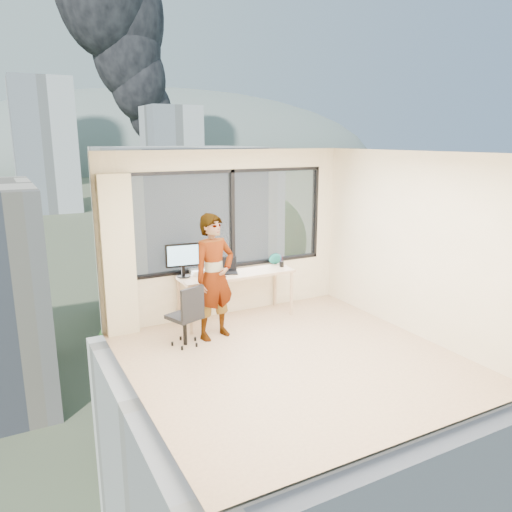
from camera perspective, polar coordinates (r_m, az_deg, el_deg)
floor at (r=6.49m, az=4.22°, el=-11.78°), size 4.00×4.00×0.01m
ceiling at (r=5.87m, az=4.67°, el=11.84°), size 4.00×4.00×0.01m
wall_front at (r=4.56m, az=18.03°, el=-5.95°), size 4.00×0.01×2.60m
wall_left at (r=5.29m, az=-14.25°, el=-3.01°), size 0.01×4.00×2.60m
wall_right at (r=7.29m, az=17.86°, el=1.24°), size 0.01×4.00×2.60m
window_wall at (r=7.75m, az=-3.14°, el=4.26°), size 3.30×0.16×1.55m
curtain at (r=7.16m, az=-15.65°, el=-0.05°), size 0.45×0.14×2.30m
desk at (r=7.70m, az=-2.30°, el=-4.60°), size 1.80×0.60×0.75m
chair at (r=6.79m, az=-8.29°, el=-6.73°), size 0.57×0.57×0.87m
person at (r=6.87m, az=-4.86°, el=-2.41°), size 0.73×0.56×1.77m
monitor at (r=7.36m, az=-8.45°, el=-0.46°), size 0.53×0.18×0.52m
game_console at (r=7.56m, az=-6.53°, el=-1.80°), size 0.28×0.24×0.07m
laptop at (r=7.53m, az=-3.43°, el=-1.22°), size 0.43×0.44×0.21m
cellphone at (r=7.34m, az=-3.93°, el=-2.42°), size 0.12×0.07×0.01m
pen_cup at (r=7.92m, az=2.99°, el=-0.93°), size 0.09×0.09×0.09m
handbag at (r=8.08m, az=2.25°, el=-0.31°), size 0.23×0.13×0.18m
exterior_ground at (r=126.11m, az=-26.27°, el=4.45°), size 400.00×400.00×0.04m
near_bldg_b at (r=46.38m, az=-8.30°, el=2.45°), size 14.00×13.00×16.00m
near_bldg_c at (r=48.20m, az=16.76°, el=-1.23°), size 12.00×10.00×10.00m
far_tower_b at (r=125.46m, az=-23.28°, el=11.61°), size 13.00×13.00×30.00m
far_tower_c at (r=152.79m, az=-9.71°, el=11.88°), size 15.00×15.00×26.00m
hill_b at (r=341.34m, az=-10.43°, el=10.45°), size 300.00×220.00×96.00m
tree_b at (r=26.99m, az=-9.69°, el=-13.76°), size 7.60×7.60×9.00m
tree_c at (r=52.83m, az=1.32°, el=0.61°), size 8.40×8.40×10.00m
smoke_plume_b at (r=185.95m, az=-10.07°, el=20.78°), size 30.00×18.00×70.00m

